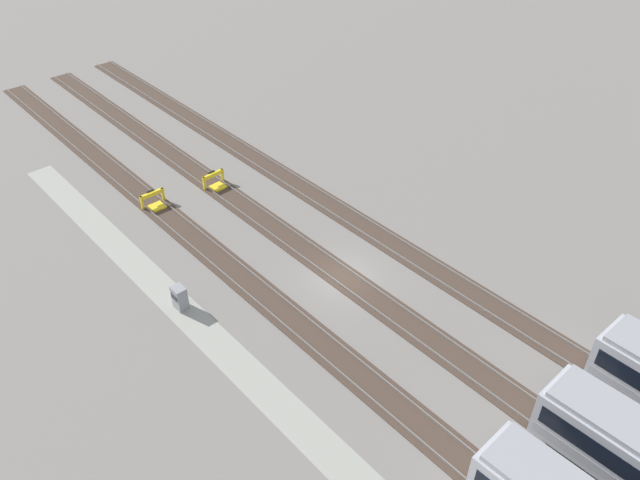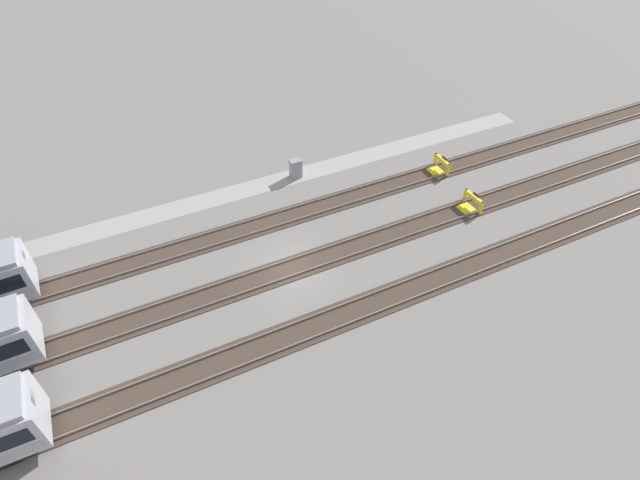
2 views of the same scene
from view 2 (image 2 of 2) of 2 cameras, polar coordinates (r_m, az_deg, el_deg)
The scene contains 8 objects.
ground_plane at distance 33.61m, azimuth -3.48°, elevation -3.38°, with size 400.00×400.00×0.00m, color gray.
service_walkway at distance 40.47m, azimuth -8.83°, elevation 5.61°, with size 54.00×2.00×0.01m, color #9E9E93.
rail_track_nearest at distance 37.04m, azimuth -6.54°, elevation 1.82°, with size 90.00×2.24×0.21m.
rail_track_near_inner at distance 33.58m, azimuth -3.48°, elevation -3.32°, with size 90.00×2.24×0.21m.
rail_track_middle at distance 30.56m, azimuth 0.28°, elevation -9.55°, with size 90.00×2.24×0.21m.
bumper_stop_nearest_track at distance 42.99m, azimuth 13.45°, elevation 8.22°, with size 1.35×2.00×1.22m.
bumper_stop_near_inner_track at distance 39.60m, azimuth 16.78°, elevation 4.04°, with size 1.38×2.01×1.22m.
electrical_cabinet at distance 41.12m, azimuth -2.80°, elevation 8.18°, with size 0.90×0.73×1.60m.
Camera 2 is at (8.12, 21.67, 24.37)m, focal length 28.00 mm.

